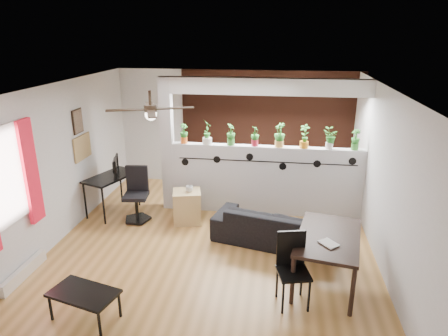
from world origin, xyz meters
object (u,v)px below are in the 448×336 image
potted_plant_4 (280,134)px  cube_shelf (187,207)px  computer_desk (111,179)px  dining_table (328,241)px  potted_plant_3 (255,135)px  folding_chair (292,262)px  potted_plant_5 (305,135)px  cup (189,189)px  ceiling_fan (151,111)px  office_chair (137,198)px  potted_plant_0 (184,133)px  potted_plant_1 (207,131)px  potted_plant_2 (231,134)px  sofa (276,227)px  potted_plant_6 (330,138)px  coffee_table (84,295)px  potted_plant_7 (356,139)px

potted_plant_4 → cube_shelf: size_ratio=0.73×
computer_desk → dining_table: computer_desk is taller
potted_plant_3 → folding_chair: potted_plant_3 is taller
potted_plant_5 → cup: 2.32m
ceiling_fan → office_chair: 2.32m
potted_plant_0 → office_chair: (-0.77, -0.66, -1.10)m
potted_plant_0 → potted_plant_1: bearing=0.0°
potted_plant_2 → office_chair: bearing=-158.6°
computer_desk → sofa: bearing=-13.4°
potted_plant_3 → potted_plant_1: bearing=180.0°
potted_plant_6 → potted_plant_0: bearing=-180.0°
computer_desk → dining_table: (3.90, -1.80, -0.03)m
ceiling_fan → cup: ceiling_fan is taller
dining_table → potted_plant_1: bearing=133.6°
potted_plant_5 → cube_shelf: bearing=-163.6°
coffee_table → potted_plant_2: bearing=68.0°
cube_shelf → coffee_table: bearing=-116.4°
ceiling_fan → coffee_table: 2.57m
potted_plant_2 → cube_shelf: size_ratio=0.65×
office_chair → folding_chair: 3.46m
cube_shelf → computer_desk: bearing=158.4°
potted_plant_6 → coffee_table: (-3.18, -3.39, -1.21)m
potted_plant_7 → cube_shelf: size_ratio=0.61×
potted_plant_6 → coffee_table: 4.80m
potted_plant_4 → computer_desk: potted_plant_4 is taller
sofa → office_chair: office_chair is taller
cube_shelf → cup: size_ratio=4.54×
potted_plant_6 → folding_chair: bearing=-104.1°
potted_plant_0 → folding_chair: 3.49m
folding_chair → cube_shelf: bearing=132.3°
cube_shelf → potted_plant_0: bearing=92.1°
office_chair → potted_plant_6: bearing=10.7°
potted_plant_1 → dining_table: potted_plant_1 is taller
potted_plant_1 → potted_plant_3: (0.90, 0.00, -0.05)m
computer_desk → potted_plant_5: bearing=6.2°
ceiling_fan → cube_shelf: ceiling_fan is taller
cube_shelf → office_chair: size_ratio=0.60×
potted_plant_2 → cup: potted_plant_2 is taller
potted_plant_3 → dining_table: bearing=-61.6°
potted_plant_6 → sofa: (-0.89, -1.15, -1.27)m
potted_plant_2 → potted_plant_7: 2.26m
cup → computer_desk: size_ratio=0.12×
ceiling_fan → potted_plant_0: (0.02, 1.80, -0.76)m
folding_chair → coffee_table: bearing=-163.9°
potted_plant_6 → dining_table: potted_plant_6 is taller
ceiling_fan → potted_plant_4: bearing=44.6°
potted_plant_3 → potted_plant_0: bearing=180.0°
cup → computer_desk: (-1.59, 0.22, 0.02)m
potted_plant_3 → office_chair: potted_plant_3 is taller
computer_desk → potted_plant_4: bearing=7.0°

